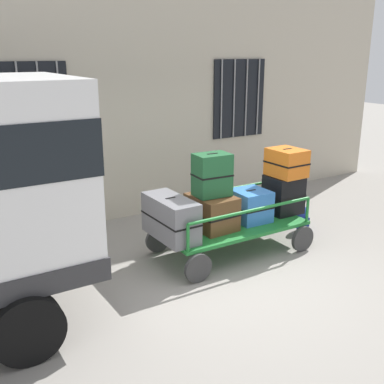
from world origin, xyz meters
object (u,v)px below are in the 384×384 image
Objects in this scene: luggage_cart at (231,229)px; suitcase_midright_bottom at (283,194)px; suitcase_midleft_middle at (212,175)px; suitcase_left_bottom at (171,218)px; suitcase_center_bottom at (251,205)px; suitcase_midleft_bottom at (212,212)px; suitcase_midright_middle at (287,163)px; backpack at (302,219)px.

suitcase_midright_bottom is (1.01, -0.01, 0.38)m from luggage_cart.
suitcase_midleft_middle is 1.43m from suitcase_midright_bottom.
suitcase_left_bottom is 1.58× the size of suitcase_midleft_middle.
suitcase_midleft_middle is 0.87m from suitcase_center_bottom.
suitcase_midleft_bottom is at bearing 177.23° from luggage_cart.
suitcase_midright_middle is (0.67, -0.01, 0.58)m from suitcase_center_bottom.
suitcase_midright_bottom is at bearing -173.17° from backpack.
suitcase_midright_bottom reaches higher than suitcase_midleft_bottom.
suitcase_midleft_middle is 1.12× the size of suitcase_center_bottom.
suitcase_left_bottom is 1.35× the size of suitcase_midleft_bottom.
suitcase_midleft_middle is at bearing 176.82° from luggage_cart.
backpack is (1.17, 0.08, -0.46)m from suitcase_center_bottom.
suitcase_midright_middle is (2.01, -0.06, 0.53)m from suitcase_left_bottom.
luggage_cart is 3.71× the size of suitcase_midleft_middle.
suitcase_midright_middle is (0.00, -0.03, 0.52)m from suitcase_midright_bottom.
suitcase_midleft_bottom is 1.90m from backpack.
suitcase_midleft_middle reaches higher than suitcase_left_bottom.
suitcase_midleft_middle is at bearing -178.98° from backpack.
backpack is at bearing 4.01° from suitcase_center_bottom.
suitcase_midright_middle is at bearing -90.00° from suitcase_midright_bottom.
suitcase_midleft_middle reaches higher than suitcase_midright_bottom.
suitcase_center_bottom is 0.96× the size of suitcase_midright_middle.
suitcase_left_bottom is 2.01m from suitcase_midright_bottom.
suitcase_midright_middle reaches higher than suitcase_midleft_bottom.
suitcase_left_bottom is 1.34m from suitcase_center_bottom.
luggage_cart is at bearing -3.18° from suitcase_midleft_middle.
suitcase_midright_bottom is 0.52m from suitcase_midright_middle.
suitcase_midleft_bottom is (0.67, -0.00, -0.04)m from suitcase_left_bottom.
suitcase_midleft_middle is at bearing 175.80° from suitcase_center_bottom.
suitcase_midright_bottom is (1.34, -0.02, 0.06)m from suitcase_midleft_bottom.
suitcase_midright_middle is 1.16m from backpack.
suitcase_midleft_middle is at bearing 177.62° from suitcase_midright_middle.
suitcase_midright_bottom is (0.67, 0.02, 0.06)m from suitcase_center_bottom.
suitcase_midright_middle is at bearing -170.00° from backpack.
suitcase_midright_middle is at bearing -2.11° from luggage_cart.
suitcase_center_bottom is 0.67m from suitcase_midright_bottom.
suitcase_midleft_middle reaches higher than backpack.
backpack is at bearing 1.96° from luggage_cart.
suitcase_midleft_middle is (0.00, 0.00, 0.55)m from suitcase_midleft_bottom.
backpack is (1.51, 0.05, -0.15)m from luggage_cart.
backpack is at bearing 6.83° from suitcase_midright_bottom.
suitcase_center_bottom is at bearing -4.20° from suitcase_midleft_middle.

